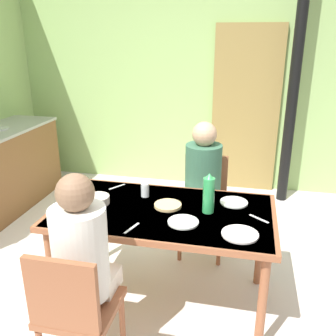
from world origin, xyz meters
name	(u,v)px	position (x,y,z in m)	size (l,w,h in m)	color
ground_plane	(128,291)	(0.00, 0.00, 0.00)	(6.21, 6.21, 0.00)	silver
wall_back	(185,73)	(0.00, 2.39, 1.43)	(4.55, 0.10, 2.86)	#93B769
door_wooden	(245,111)	(0.77, 2.31, 1.00)	(0.80, 0.05, 2.00)	olive
stove_pipe_column	(295,78)	(1.27, 2.04, 1.43)	(0.12, 0.12, 2.86)	black
dining_table	(163,219)	(0.29, -0.02, 0.67)	(1.51, 0.84, 0.74)	brown
chair_near_diner	(75,309)	(-0.01, -0.79, 0.50)	(0.40, 0.40, 0.87)	brown
chair_far_diner	(204,199)	(0.48, 0.75, 0.50)	(0.40, 0.40, 0.87)	brown
person_near_diner	(81,249)	(-0.01, -0.66, 0.78)	(0.30, 0.37, 0.77)	silver
person_far_diner	(203,174)	(0.48, 0.62, 0.78)	(0.30, 0.37, 0.77)	#3F6B4A
water_bottle_green_near	(209,194)	(0.59, 0.01, 0.87)	(0.08, 0.08, 0.28)	green
serving_bowl_center	(98,200)	(-0.19, -0.02, 0.77)	(0.17, 0.17, 0.06)	#F2DACA
dinner_plate_near_left	(234,202)	(0.76, 0.19, 0.75)	(0.20, 0.20, 0.01)	white
dinner_plate_near_right	(240,234)	(0.81, -0.25, 0.75)	(0.22, 0.22, 0.01)	white
dinner_plate_far_center	(183,222)	(0.46, -0.18, 0.75)	(0.20, 0.20, 0.01)	white
drinking_glass_by_near_diner	(88,210)	(-0.17, -0.22, 0.79)	(0.06, 0.06, 0.09)	silver
drinking_glass_by_far_diner	(145,190)	(0.11, 0.17, 0.79)	(0.06, 0.06, 0.10)	silver
bread_plate_sliced	(168,205)	(0.31, 0.03, 0.75)	(0.19, 0.19, 0.02)	#DBB77A
cutlery_knife_near	(70,208)	(-0.34, -0.14, 0.75)	(0.15, 0.02, 0.00)	silver
cutlery_fork_near	(117,187)	(-0.16, 0.29, 0.75)	(0.15, 0.02, 0.00)	silver
cutlery_knife_far	(132,228)	(0.16, -0.32, 0.75)	(0.15, 0.02, 0.00)	silver
cutlery_fork_far	(259,219)	(0.93, -0.02, 0.75)	(0.15, 0.02, 0.00)	silver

